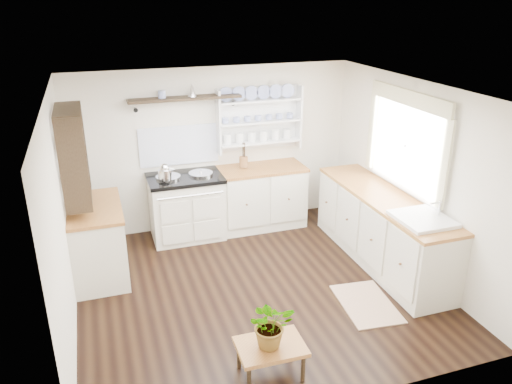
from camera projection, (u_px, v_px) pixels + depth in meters
floor at (256, 287)px, 5.85m from camera, size 4.00×3.80×0.01m
wall_back at (214, 149)px, 7.10m from camera, size 4.00×0.02×2.30m
wall_right at (413, 177)px, 6.01m from camera, size 0.02×3.80×2.30m
wall_left at (61, 222)px, 4.83m from camera, size 0.02×3.80×2.30m
ceiling at (256, 91)px, 5.00m from camera, size 4.00×3.80×0.01m
window at (406, 141)px, 5.97m from camera, size 0.08×1.55×1.22m
aga_cooker at (186, 206)px, 6.91m from camera, size 1.01×0.70×0.93m
back_cabinets at (260, 196)px, 7.26m from camera, size 1.27×0.63×0.90m
right_cabinets at (382, 228)px, 6.27m from camera, size 0.62×2.43×0.90m
belfast_sink at (421, 229)px, 5.48m from camera, size 0.55×0.60×0.45m
left_cabinets at (98, 240)px, 5.97m from camera, size 0.62×1.13×0.90m
plate_rack at (258, 118)px, 7.10m from camera, size 1.20×0.22×0.90m
high_shelf at (185, 99)px, 6.59m from camera, size 1.50×0.29×0.16m
left_shelving at (73, 154)px, 5.52m from camera, size 0.28×0.80×1.05m
kettle at (165, 172)px, 6.51m from camera, size 0.18×0.18×0.22m
utensil_crock at (244, 162)px, 7.07m from camera, size 0.12×0.12×0.14m
center_table at (271, 349)px, 4.41m from camera, size 0.61×0.44×0.32m
potted_plant at (271, 324)px, 4.31m from camera, size 0.43×0.38×0.44m
floor_rug at (366, 304)px, 5.52m from camera, size 0.63×0.90×0.02m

